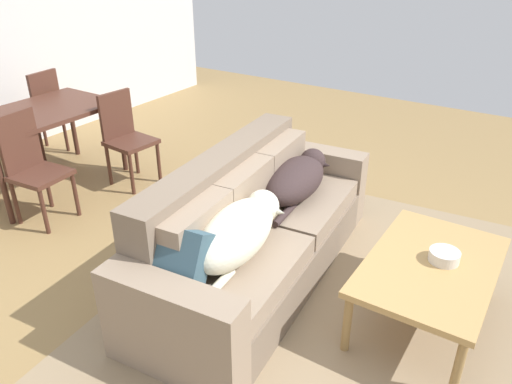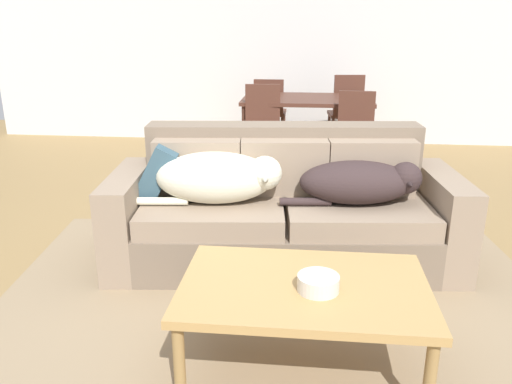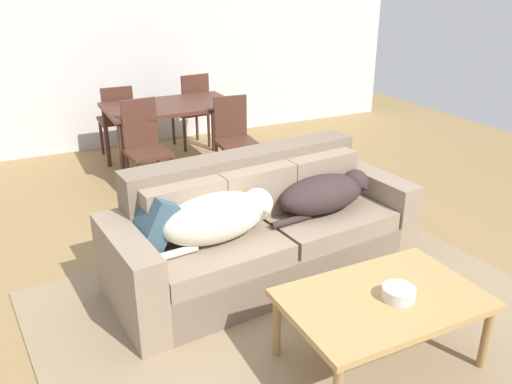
{
  "view_description": "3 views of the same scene",
  "coord_description": "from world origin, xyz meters",
  "px_view_note": "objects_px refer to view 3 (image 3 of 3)",
  "views": [
    {
      "loc": [
        -2.28,
        -1.3,
        2.18
      ],
      "look_at": [
        0.12,
        0.26,
        0.7
      ],
      "focal_mm": 34.56,
      "sensor_mm": 36.0,
      "label": 1
    },
    {
      "loc": [
        0.32,
        -2.91,
        1.56
      ],
      "look_at": [
        -0.0,
        0.19,
        0.51
      ],
      "focal_mm": 36.0,
      "sensor_mm": 36.0,
      "label": 2
    },
    {
      "loc": [
        -1.4,
        -2.77,
        2.12
      ],
      "look_at": [
        0.1,
        0.28,
        0.69
      ],
      "focal_mm": 37.08,
      "sensor_mm": 36.0,
      "label": 3
    }
  ],
  "objects_px": {
    "dining_chair_near_left": "(145,143)",
    "dog_on_left_cushion": "(220,217)",
    "dining_chair_far_left": "(117,118)",
    "dining_chair_far_right": "(192,107)",
    "coffee_table": "(383,303)",
    "dining_table": "(170,110)",
    "dog_on_right_cushion": "(325,193)",
    "couch": "(262,231)",
    "dining_chair_near_right": "(234,135)",
    "bowl_on_coffee_table": "(399,293)",
    "throw_pillow_by_left_arm": "(149,222)"
  },
  "relations": [
    {
      "from": "dining_chair_near_left",
      "to": "dog_on_left_cushion",
      "type": "bearing_deg",
      "value": -97.01
    },
    {
      "from": "dining_chair_far_left",
      "to": "dining_chair_far_right",
      "type": "xyz_separation_m",
      "value": [
        0.95,
        0.01,
        0.02
      ]
    },
    {
      "from": "coffee_table",
      "to": "dining_table",
      "type": "height_order",
      "value": "dining_table"
    },
    {
      "from": "coffee_table",
      "to": "dining_chair_near_left",
      "type": "bearing_deg",
      "value": 98.62
    },
    {
      "from": "dog_on_right_cushion",
      "to": "coffee_table",
      "type": "xyz_separation_m",
      "value": [
        -0.34,
        -1.11,
        -0.18
      ]
    },
    {
      "from": "couch",
      "to": "dining_chair_far_left",
      "type": "xyz_separation_m",
      "value": [
        -0.35,
        3.11,
        0.16
      ]
    },
    {
      "from": "coffee_table",
      "to": "dining_chair_near_right",
      "type": "bearing_deg",
      "value": 81.51
    },
    {
      "from": "dining_chair_far_right",
      "to": "dining_chair_far_left",
      "type": "bearing_deg",
      "value": -5.24
    },
    {
      "from": "dining_chair_far_left",
      "to": "couch",
      "type": "bearing_deg",
      "value": 96.86
    },
    {
      "from": "couch",
      "to": "dining_chair_near_left",
      "type": "distance_m",
      "value": 2.01
    },
    {
      "from": "dining_chair_near_left",
      "to": "dining_chair_far_left",
      "type": "relative_size",
      "value": 1.06
    },
    {
      "from": "dining_chair_far_left",
      "to": "bowl_on_coffee_table",
      "type": "bearing_deg",
      "value": 97.79
    },
    {
      "from": "dining_chair_far_right",
      "to": "throw_pillow_by_left_arm",
      "type": "bearing_deg",
      "value": 59.58
    },
    {
      "from": "coffee_table",
      "to": "dining_chair_near_right",
      "type": "xyz_separation_m",
      "value": [
        0.46,
        3.05,
        0.1
      ]
    },
    {
      "from": "dog_on_left_cushion",
      "to": "dining_table",
      "type": "relative_size",
      "value": 0.65
    },
    {
      "from": "dog_on_left_cushion",
      "to": "dining_chair_far_right",
      "type": "height_order",
      "value": "dining_chair_far_right"
    },
    {
      "from": "couch",
      "to": "throw_pillow_by_left_arm",
      "type": "bearing_deg",
      "value": 176.79
    },
    {
      "from": "dining_chair_near_right",
      "to": "coffee_table",
      "type": "bearing_deg",
      "value": -93.68
    },
    {
      "from": "couch",
      "to": "dog_on_right_cushion",
      "type": "height_order",
      "value": "couch"
    },
    {
      "from": "coffee_table",
      "to": "dining_table",
      "type": "relative_size",
      "value": 0.78
    },
    {
      "from": "dog_on_right_cushion",
      "to": "dining_table",
      "type": "xyz_separation_m",
      "value": [
        -0.37,
        2.57,
        0.09
      ]
    },
    {
      "from": "throw_pillow_by_left_arm",
      "to": "dining_table",
      "type": "bearing_deg",
      "value": 69.33
    },
    {
      "from": "dining_chair_near_left",
      "to": "dining_chair_far_right",
      "type": "relative_size",
      "value": 0.99
    },
    {
      "from": "bowl_on_coffee_table",
      "to": "dog_on_left_cushion",
      "type": "bearing_deg",
      "value": 119.66
    },
    {
      "from": "dining_table",
      "to": "dining_chair_far_left",
      "type": "xyz_separation_m",
      "value": [
        -0.47,
        0.61,
        -0.18
      ]
    },
    {
      "from": "coffee_table",
      "to": "dining_chair_far_right",
      "type": "distance_m",
      "value": 4.34
    },
    {
      "from": "dog_on_right_cushion",
      "to": "bowl_on_coffee_table",
      "type": "distance_m",
      "value": 1.2
    },
    {
      "from": "coffee_table",
      "to": "throw_pillow_by_left_arm",
      "type": "bearing_deg",
      "value": 130.46
    },
    {
      "from": "dog_on_right_cushion",
      "to": "dining_chair_far_left",
      "type": "distance_m",
      "value": 3.29
    },
    {
      "from": "throw_pillow_by_left_arm",
      "to": "dining_chair_near_right",
      "type": "height_order",
      "value": "dining_chair_near_right"
    },
    {
      "from": "couch",
      "to": "dog_on_left_cushion",
      "type": "relative_size",
      "value": 2.53
    },
    {
      "from": "bowl_on_coffee_table",
      "to": "dining_table",
      "type": "bearing_deg",
      "value": 91.41
    },
    {
      "from": "coffee_table",
      "to": "dining_chair_far_left",
      "type": "height_order",
      "value": "dining_chair_far_left"
    },
    {
      "from": "coffee_table",
      "to": "dining_chair_far_left",
      "type": "bearing_deg",
      "value": 96.64
    },
    {
      "from": "dining_chair_near_left",
      "to": "dining_chair_near_right",
      "type": "distance_m",
      "value": 0.94
    },
    {
      "from": "couch",
      "to": "dining_chair_near_left",
      "type": "relative_size",
      "value": 2.49
    },
    {
      "from": "throw_pillow_by_left_arm",
      "to": "dining_chair_far_right",
      "type": "height_order",
      "value": "dining_chair_far_right"
    },
    {
      "from": "dining_chair_far_left",
      "to": "dining_chair_far_right",
      "type": "relative_size",
      "value": 0.94
    },
    {
      "from": "dog_on_left_cushion",
      "to": "coffee_table",
      "type": "bearing_deg",
      "value": -67.05
    },
    {
      "from": "dog_on_left_cushion",
      "to": "dining_table",
      "type": "bearing_deg",
      "value": 73.58
    },
    {
      "from": "dog_on_right_cushion",
      "to": "dog_on_left_cushion",
      "type": "bearing_deg",
      "value": -179.54
    },
    {
      "from": "bowl_on_coffee_table",
      "to": "dining_chair_far_left",
      "type": "height_order",
      "value": "dining_chair_far_left"
    },
    {
      "from": "dining_table",
      "to": "dining_chair_far_left",
      "type": "relative_size",
      "value": 1.59
    },
    {
      "from": "couch",
      "to": "bowl_on_coffee_table",
      "type": "relative_size",
      "value": 12.8
    },
    {
      "from": "dog_on_left_cushion",
      "to": "dining_chair_near_left",
      "type": "distance_m",
      "value": 2.14
    },
    {
      "from": "dog_on_left_cushion",
      "to": "coffee_table",
      "type": "distance_m",
      "value": 1.18
    },
    {
      "from": "dining_chair_near_left",
      "to": "dining_chair_far_right",
      "type": "distance_m",
      "value": 1.48
    },
    {
      "from": "dog_on_left_cushion",
      "to": "dog_on_right_cushion",
      "type": "relative_size",
      "value": 1.04
    },
    {
      "from": "dining_chair_far_left",
      "to": "dining_chair_near_right",
      "type": "bearing_deg",
      "value": 127.82
    },
    {
      "from": "dog_on_right_cushion",
      "to": "dining_chair_far_right",
      "type": "xyz_separation_m",
      "value": [
        0.11,
        3.2,
        -0.06
      ]
    }
  ]
}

